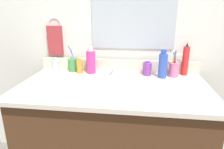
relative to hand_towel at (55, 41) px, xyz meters
The scene contains 18 objects.
vanity_cabinet 0.85m from the hand_towel, 33.39° to the right, with size 1.13×0.57×0.75m, color #4C2D19.
countertop 0.63m from the hand_towel, 33.39° to the right, with size 1.17×0.62×0.03m, color beige.
backsplash 0.52m from the hand_towel, ahead, with size 1.17×0.02×0.09m, color beige.
back_wall 0.60m from the hand_towel, ahead, with size 2.27×0.04×1.30m, color silver.
mirror_panel 0.63m from the hand_towel, ahead, with size 0.60×0.01×0.56m, color #B2BCC6.
towel_ring 0.12m from the hand_towel, 90.00° to the left, with size 0.10×0.10×0.01m, color silver.
hand_towel is the anchor object (origin of this frame).
sink_basin 0.61m from the hand_towel, 34.05° to the right, with size 0.33×0.33×0.11m.
faucet 0.51m from the hand_towel, 14.26° to the right, with size 0.16×0.10×0.08m.
bottle_shampoo_blue 0.82m from the hand_towel, ahead, with size 0.06×0.06×0.20m.
bottle_gel_clear 0.20m from the hand_towel, 74.43° to the right, with size 0.05×0.05×0.11m.
bottle_spray_red 0.97m from the hand_towel, ahead, with size 0.04×0.04×0.23m.
bottle_cream_purple 0.73m from the hand_towel, ahead, with size 0.06×0.06×0.10m.
bottle_oil_amber 0.29m from the hand_towel, 25.33° to the right, with size 0.05×0.05×0.11m.
bottle_soap_pink 0.34m from the hand_towel, 16.83° to the right, with size 0.07×0.07×0.20m.
cup_pink 0.90m from the hand_towel, ahead, with size 0.08×0.08×0.19m.
cup_green 0.23m from the hand_towel, 22.86° to the right, with size 0.08×0.07×0.20m.
soap_bar 0.65m from the hand_towel, ahead, with size 0.06×0.04×0.02m, color white.
Camera 1 is at (0.14, -1.16, 1.22)m, focal length 32.36 mm.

